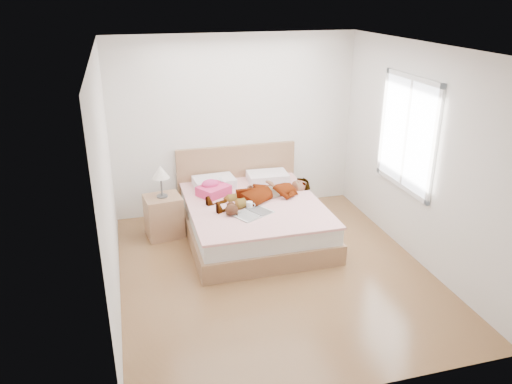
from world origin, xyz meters
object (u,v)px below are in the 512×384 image
phone (221,179)px  woman (263,190)px  towel (213,189)px  magazine (253,213)px  coffee_mug (250,205)px  nightstand (164,213)px  bed (252,216)px  plush_toy (232,209)px

phone → woman: bearing=-55.0°
phone → towel: (-0.14, -0.12, -0.08)m
phone → magazine: size_ratio=0.16×
coffee_mug → towel: bearing=122.2°
towel → nightstand: bearing=-176.0°
magazine → nightstand: bearing=146.0°
towel → magazine: 0.85m
phone → magazine: bearing=-92.2°
bed → magazine: bed is taller
woman → nightstand: 1.39m
coffee_mug → plush_toy: bearing=-158.1°
woman → nightstand: nightstand is taller
towel → magazine: towel is taller
phone → plush_toy: bearing=-108.9°
woman → coffee_mug: (-0.27, -0.31, -0.06)m
bed → towel: bearing=145.6°
bed → coffee_mug: 0.40m
phone → bed: 0.69m
bed → magazine: 0.51m
towel → nightstand: nightstand is taller
magazine → coffee_mug: 0.18m
towel → magazine: bearing=-64.3°
nightstand → phone: bearing=11.5°
towel → nightstand: size_ratio=0.51×
plush_toy → nightstand: 1.06m
woman → phone: woman is taller
coffee_mug → magazine: bearing=-90.7°
bed → nightstand: size_ratio=2.06×
phone → bed: bearing=-69.8°
towel → woman: bearing=-23.3°
bed → woman: bearing=16.4°
towel → magazine: size_ratio=0.91×
bed → nightstand: bearing=166.6°
plush_toy → bed: bearing=45.0°
magazine → plush_toy: 0.28m
nightstand → towel: bearing=4.0°
phone → plush_toy: size_ratio=0.34×
woman → magazine: woman is taller
phone → towel: size_ratio=0.17×
phone → coffee_mug: bearing=-88.7°
woman → phone: (-0.50, 0.40, 0.06)m
bed → magazine: (-0.11, -0.44, 0.24)m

